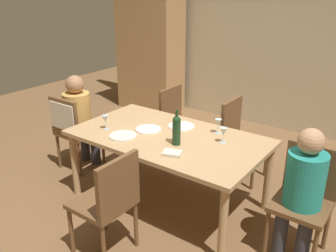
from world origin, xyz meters
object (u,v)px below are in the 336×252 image
Objects in this scene: chair_near at (109,199)px; person_man_bearded at (79,115)px; armoire_cabinet at (150,47)px; dining_table at (168,142)px; person_woman_host at (303,186)px; dinner_plate_guest_left at (181,126)px; chair_right_end at (305,193)px; wine_glass_centre at (105,119)px; dinner_plate_guest_right at (123,136)px; chair_far_left at (178,118)px; chair_far_right at (239,134)px; wine_glass_near_right at (223,132)px; wine_bottle_tall_green at (177,129)px; chair_left_end at (70,124)px; wine_glass_near_left at (218,123)px; dinner_plate_host at (149,129)px.

person_man_bearded is (-1.41, 0.94, 0.13)m from chair_near.
armoire_cabinet is 3.10m from dining_table.
person_woman_host is at bearing -1.11° from dining_table.
chair_right_end is at bearing -7.59° from dinner_plate_guest_left.
wine_glass_centre is 0.29m from dinner_plate_guest_right.
chair_far_right is at bearing 90.00° from chair_far_left.
wine_glass_centre is 1.20m from wine_glass_near_right.
dinner_plate_guest_right is at bearing -163.75° from wine_bottle_tall_green.
chair_near is 1.21m from wine_glass_near_right.
chair_right_end is at bearing -5.47° from wine_glass_near_right.
wine_bottle_tall_green is at bearing 4.78° from person_woman_host.
chair_left_end is (-2.65, -0.21, 0.06)m from chair_right_end.
armoire_cabinet is at bearing 123.64° from dinner_plate_guest_right.
chair_far_left is at bearing -24.29° from chair_right_end.
chair_far_left is 6.17× the size of wine_glass_near_left.
chair_left_end and chair_far_right have the same top height.
wine_glass_near_right is at bearing 4.31° from person_man_bearded.
chair_near is 0.80× the size of person_man_bearded.
chair_near is 0.81× the size of person_woman_host.
chair_far_right and chair_near have the same top height.
wine_glass_near_left and wine_glass_centre have the same top height.
wine_glass_centre is at bearing 45.80° from chair_near.
chair_right_end is 1.00× the size of chair_far_left.
wine_glass_near_left is 1.00× the size of wine_glass_centre.
dining_table is at bearing -20.28° from chair_far_right.
dinner_plate_host is 0.97× the size of dinner_plate_guest_right.
chair_far_right is 6.17× the size of wine_glass_near_left.
person_man_bearded is (0.00, 0.15, 0.07)m from chair_left_end.
armoire_cabinet is at bearing 106.62° from chair_left_end.
chair_right_end and chair_left_end have the same top height.
chair_left_end is 3.34× the size of dinner_plate_guest_left.
wine_glass_centre is at bearing -160.34° from wine_glass_near_right.
wine_glass_near_right is at bearing -39.64° from armoire_cabinet.
chair_far_right is (-0.99, 0.83, 0.00)m from chair_right_end.
chair_right_end is 1.29m from chair_far_right.
dining_table is 12.71× the size of wine_glass_near_right.
chair_far_left is at bearing 85.12° from wine_glass_centre.
person_man_bearded reaches higher than dinner_plate_guest_right.
chair_far_right is 0.66m from wine_glass_near_left.
person_woman_host is at bearing -20.78° from wine_glass_near_left.
armoire_cabinet is 2.37× the size of chair_left_end.
chair_near reaches higher than wine_glass_near_right.
chair_far_left is at bearing 47.62° from person_man_bearded.
chair_left_end is 1.54m from wine_bottle_tall_green.
armoire_cabinet is at bearing 128.26° from dinner_plate_host.
armoire_cabinet is 2.93m from dinner_plate_host.
armoire_cabinet is 2.88m from dinner_plate_guest_left.
chair_far_right is 3.51× the size of dinner_plate_host.
dining_table is 1.67× the size of person_woman_host.
chair_right_end is (3.37, -2.20, -0.56)m from armoire_cabinet.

